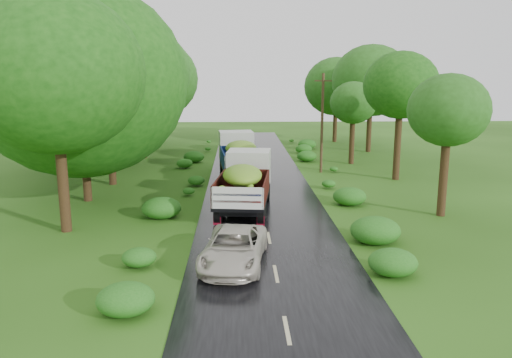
{
  "coord_description": "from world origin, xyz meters",
  "views": [
    {
      "loc": [
        -1.32,
        -16.58,
        6.89
      ],
      "look_at": [
        -0.39,
        8.47,
        1.7
      ],
      "focal_mm": 35.0,
      "sensor_mm": 36.0,
      "label": 1
    }
  ],
  "objects_px": {
    "car": "(234,248)",
    "truck_near": "(245,179)",
    "truck_far": "(239,153)",
    "utility_pole": "(322,122)"
  },
  "relations": [
    {
      "from": "car",
      "to": "utility_pole",
      "type": "relative_size",
      "value": 0.66
    },
    {
      "from": "car",
      "to": "truck_near",
      "type": "bearing_deg",
      "value": 93.75
    },
    {
      "from": "truck_near",
      "to": "truck_far",
      "type": "height_order",
      "value": "truck_far"
    },
    {
      "from": "truck_far",
      "to": "car",
      "type": "height_order",
      "value": "truck_far"
    },
    {
      "from": "truck_near",
      "to": "car",
      "type": "distance_m",
      "value": 7.99
    },
    {
      "from": "truck_near",
      "to": "utility_pole",
      "type": "height_order",
      "value": "utility_pole"
    },
    {
      "from": "utility_pole",
      "to": "truck_far",
      "type": "bearing_deg",
      "value": -143.19
    },
    {
      "from": "car",
      "to": "truck_far",
      "type": "bearing_deg",
      "value": 96.9
    },
    {
      "from": "truck_near",
      "to": "utility_pole",
      "type": "bearing_deg",
      "value": 67.33
    },
    {
      "from": "car",
      "to": "utility_pole",
      "type": "distance_m",
      "value": 19.21
    }
  ]
}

